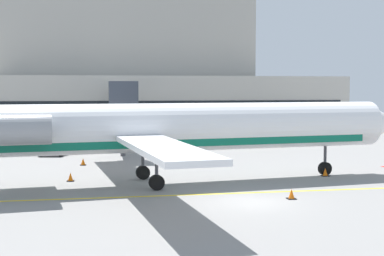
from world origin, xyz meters
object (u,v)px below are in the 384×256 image
(regional_jet, at_px, (162,128))
(baggage_tug, at_px, (265,137))
(pushback_tractor, at_px, (55,145))
(fuel_tank, at_px, (333,127))

(regional_jet, height_order, baggage_tug, regional_jet)
(baggage_tug, distance_m, pushback_tractor, 21.24)
(regional_jet, distance_m, baggage_tug, 24.33)
(regional_jet, bearing_deg, pushback_tractor, 115.46)
(regional_jet, bearing_deg, fuel_tank, 49.02)
(baggage_tug, bearing_deg, regional_jet, -122.76)
(regional_jet, distance_m, fuel_tank, 36.39)
(regional_jet, relative_size, pushback_tractor, 10.88)
(baggage_tug, bearing_deg, pushback_tractor, -168.99)
(baggage_tug, bearing_deg, fuel_tank, 33.41)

